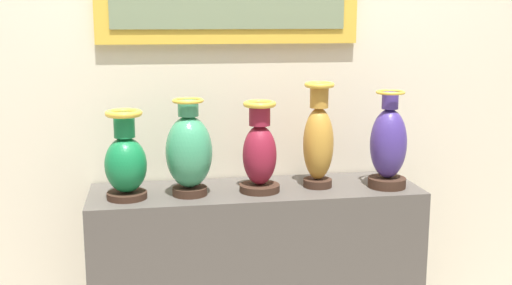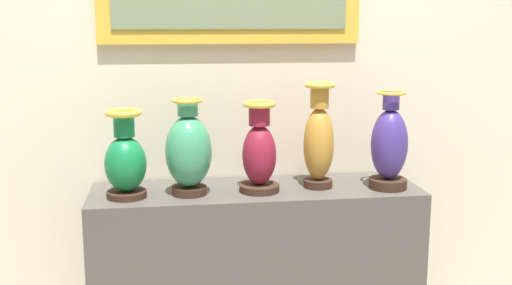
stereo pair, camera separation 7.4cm
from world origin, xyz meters
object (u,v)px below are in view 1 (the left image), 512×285
at_px(vase_emerald, 126,161).
at_px(vase_indigo, 388,146).
at_px(vase_jade, 189,152).
at_px(vase_burgundy, 260,152).
at_px(vase_ochre, 318,140).

bearing_deg(vase_emerald, vase_indigo, -0.70).
xyz_separation_m(vase_jade, vase_burgundy, (0.28, 0.00, -0.01)).
bearing_deg(vase_indigo, vase_burgundy, 177.14).
relative_size(vase_ochre, vase_indigo, 1.08).
distance_m(vase_emerald, vase_ochre, 0.77).
relative_size(vase_jade, vase_ochre, 0.88).
bearing_deg(vase_burgundy, vase_emerald, -178.52).
bearing_deg(vase_indigo, vase_jade, 178.47).
height_order(vase_emerald, vase_ochre, vase_ochre).
bearing_deg(vase_ochre, vase_jade, -176.25).
bearing_deg(vase_indigo, vase_ochre, 168.59).
xyz_separation_m(vase_jade, vase_indigo, (0.80, -0.02, -0.00)).
xyz_separation_m(vase_jade, vase_ochre, (0.52, 0.03, 0.02)).
bearing_deg(vase_ochre, vase_burgundy, -173.14).
distance_m(vase_emerald, vase_indigo, 1.04).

